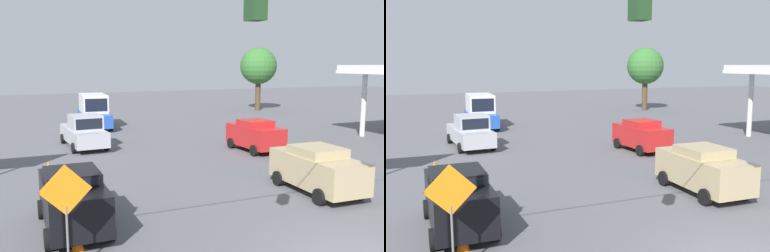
{
  "view_description": "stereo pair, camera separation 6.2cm",
  "coord_description": "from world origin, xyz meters",
  "views": [
    {
      "loc": [
        8.45,
        8.15,
        5.24
      ],
      "look_at": [
        0.53,
        -10.06,
        2.34
      ],
      "focal_mm": 40.0,
      "sensor_mm": 36.0,
      "label": 1
    },
    {
      "loc": [
        8.39,
        8.18,
        5.24
      ],
      "look_at": [
        0.53,
        -10.06,
        2.34
      ],
      "focal_mm": 40.0,
      "sensor_mm": 36.0,
      "label": 2
    }
  ],
  "objects": [
    {
      "name": "box_truck_blue_withflow_deep",
      "position": [
        1.95,
        -27.06,
        1.36
      ],
      "size": [
        2.64,
        6.25,
        2.75
      ],
      "color": "#234CB2",
      "rests_on": "ground_plane"
    },
    {
      "name": "sedan_tan_crossing_near",
      "position": [
        -3.01,
        -5.41,
        1.0
      ],
      "size": [
        2.2,
        4.41,
        1.91
      ],
      "color": "tan",
      "rests_on": "ground_plane"
    },
    {
      "name": "sedan_red_oncoming_far",
      "position": [
        -5.21,
        -13.7,
        0.98
      ],
      "size": [
        2.17,
        3.97,
        1.88
      ],
      "color": "red",
      "rests_on": "ground_plane"
    },
    {
      "name": "sedan_black_parked_shoulder",
      "position": [
        6.71,
        -5.35,
        1.0
      ],
      "size": [
        2.01,
        4.27,
        1.93
      ],
      "color": "black",
      "rests_on": "ground_plane"
    },
    {
      "name": "pickup_truck_silver_withflow_far",
      "position": [
        4.1,
        -18.91,
        0.98
      ],
      "size": [
        2.4,
        5.6,
        2.12
      ],
      "color": "#A8AAB2",
      "rests_on": "ground_plane"
    },
    {
      "name": "traffic_cone_nearest",
      "position": [
        6.85,
        -3.65,
        0.31
      ],
      "size": [
        0.37,
        0.37,
        0.62
      ],
      "primitive_type": "cone",
      "color": "orange",
      "rests_on": "ground_plane"
    },
    {
      "name": "traffic_cone_second",
      "position": [
        6.63,
        -6.71,
        0.31
      ],
      "size": [
        0.37,
        0.37,
        0.62
      ],
      "primitive_type": "cone",
      "color": "orange",
      "rests_on": "ground_plane"
    },
    {
      "name": "traffic_cone_third",
      "position": [
        6.84,
        -9.98,
        0.31
      ],
      "size": [
        0.37,
        0.37,
        0.62
      ],
      "primitive_type": "cone",
      "color": "orange",
      "rests_on": "ground_plane"
    },
    {
      "name": "traffic_cone_fourth",
      "position": [
        6.79,
        -13.0,
        0.31
      ],
      "size": [
        0.37,
        0.37,
        0.62
      ],
      "primitive_type": "cone",
      "color": "orange",
      "rests_on": "ground_plane"
    },
    {
      "name": "work_zone_sign",
      "position": [
        7.27,
        -2.25,
        1.99
      ],
      "size": [
        1.27,
        0.06,
        2.84
      ],
      "color": "slate",
      "rests_on": "ground_plane"
    },
    {
      "name": "tree_horizon_right",
      "position": [
        -17.59,
        -33.08,
        4.94
      ],
      "size": [
        4.08,
        4.08,
        7.04
      ],
      "color": "#4C3823",
      "rests_on": "ground_plane"
    }
  ]
}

